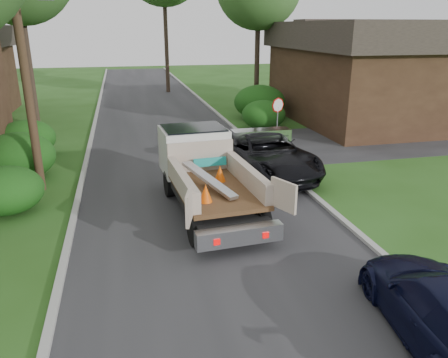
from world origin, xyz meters
name	(u,v)px	position (x,y,z in m)	size (l,w,h in m)	color
ground	(213,232)	(0.00, 0.00, 0.00)	(120.00, 120.00, 0.00)	#254D16
road	(173,147)	(0.00, 10.00, 0.00)	(8.00, 90.00, 0.02)	#28282B
side_street	(394,139)	(12.00, 9.00, 0.01)	(16.00, 7.00, 0.02)	#28282B
curb_left	(88,151)	(-4.10, 10.00, 0.06)	(0.20, 90.00, 0.12)	#9E9E99
curb_right	(250,141)	(4.10, 10.00, 0.06)	(0.20, 90.00, 0.12)	#9E9E99
stop_sign	(278,112)	(5.20, 9.00, 1.78)	(0.71, 0.32, 2.48)	slate
utility_pole	(22,46)	(-5.48, 4.98, 5.17)	(2.42, 1.25, 10.00)	#382619
house_right	(368,71)	(13.00, 14.00, 3.16)	(9.72, 12.96, 6.20)	#362116
hedge_left_a	(6,190)	(-6.20, 3.00, 0.77)	(2.34, 2.34, 1.53)	#133C0D
hedge_left_b	(18,156)	(-6.50, 6.50, 0.94)	(2.86, 2.86, 1.87)	#133C0D
hedge_left_c	(27,138)	(-6.80, 10.00, 0.85)	(2.60, 2.60, 1.70)	#133C0D
hedge_right_a	(264,115)	(5.80, 13.00, 0.85)	(2.60, 2.60, 1.70)	#133C0D
hedge_right_b	(260,102)	(6.50, 16.00, 1.10)	(3.38, 3.38, 2.21)	#133C0D
flatbed_truck	(202,166)	(0.14, 2.46, 1.31)	(3.05, 6.50, 2.40)	black
black_pickup	(264,153)	(3.19, 5.00, 0.86)	(2.86, 6.20, 1.72)	black
navy_suv	(447,311)	(3.33, -5.65, 0.69)	(1.93, 4.76, 1.38)	black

